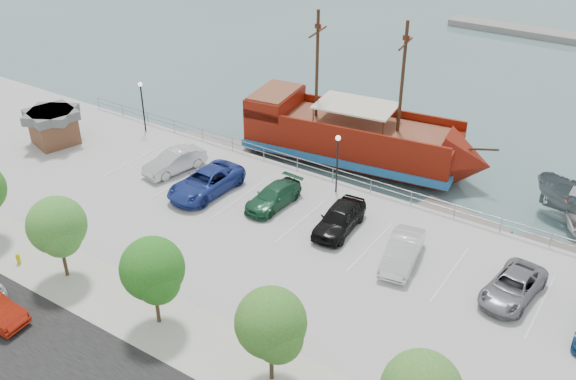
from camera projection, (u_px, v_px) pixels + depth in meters
The scene contains 19 objects.
ground at pixel (284, 249), 40.07m from camera, with size 160.00×160.00×0.00m, color #46686A.
sidewalk at pixel (174, 329), 32.33m from camera, with size 100.00×4.00×0.05m, color beige.
seawall_railing at pixel (345, 177), 44.94m from camera, with size 50.00×0.06×1.00m.
pirate_ship at pixel (369, 142), 48.82m from camera, with size 19.33×7.57×12.05m.
dock_west at pixel (217, 143), 52.69m from camera, with size 6.82×1.95×0.39m, color gray.
dock_mid at pixel (463, 219), 42.72m from camera, with size 6.31×1.80×0.36m, color gray.
shed at pixel (53, 126), 50.23m from camera, with size 4.16×4.16×2.77m.
fire_hydrant at pixel (18, 259), 36.89m from camera, with size 0.24×0.24×0.70m.
lamp_post_left at pixel (142, 98), 51.35m from camera, with size 0.36×0.36×4.28m.
lamp_post_mid at pixel (337, 154), 42.79m from camera, with size 0.36×0.36×4.28m.
tree_c at pixel (58, 228), 34.37m from camera, with size 3.30×3.20×5.00m.
tree_d at pixel (154, 272), 31.04m from camera, with size 3.30×3.20×5.00m.
tree_e at pixel (273, 326), 27.71m from camera, with size 3.30×3.20×5.00m.
parked_car_b at pixel (175, 161), 46.49m from camera, with size 1.67×4.78×1.57m, color silver.
parked_car_c at pixel (206, 182), 43.76m from camera, with size 2.73×5.92×1.64m, color navy.
parked_car_d at pixel (273, 196), 42.38m from camera, with size 1.91×4.70×1.36m, color #1D5032.
parked_car_e at pixel (339, 218), 39.78m from camera, with size 1.98×4.93×1.68m, color black.
parked_car_f at pixel (402, 251), 36.82m from camera, with size 1.65×4.73×1.56m, color silver.
parked_car_g at pixel (513, 287), 34.21m from camera, with size 2.27×4.92×1.37m, color slate.
Camera 1 is at (18.26, -27.26, 22.30)m, focal length 40.00 mm.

